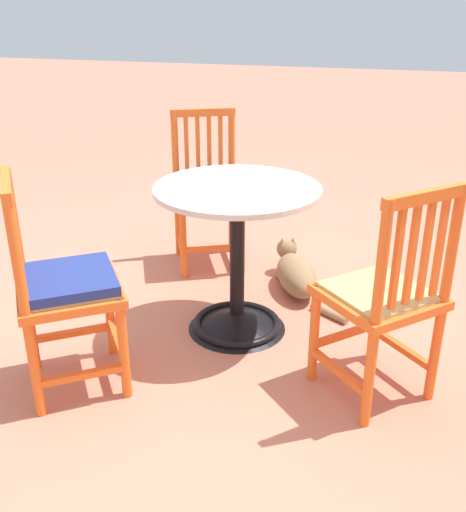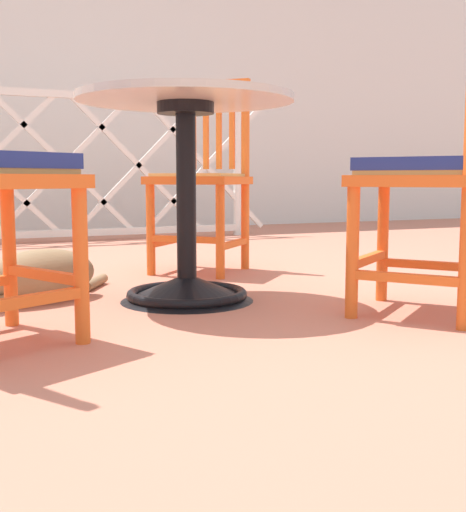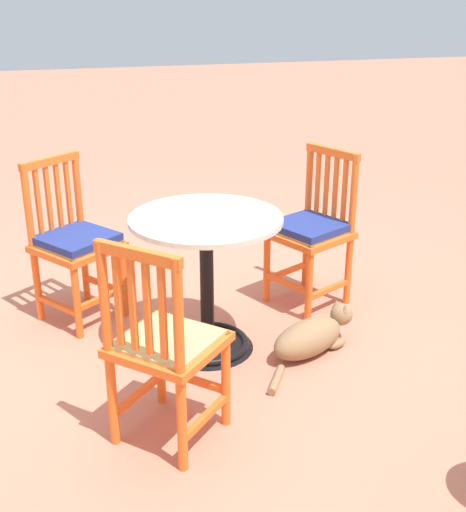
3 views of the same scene
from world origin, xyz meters
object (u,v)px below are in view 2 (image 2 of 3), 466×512
Objects in this scene: cafe_table at (186,222)px; orange_chair_by_planter at (202,180)px; orange_chair_at_corner at (429,176)px; tabby_cat at (31,276)px.

orange_chair_by_planter reaches higher than cafe_table.
orange_chair_at_corner is 1.26m from orange_chair_by_planter.
orange_chair_at_corner is 1.00× the size of orange_chair_by_planter.
cafe_table is 0.78m from orange_chair_by_planter.
tabby_cat is at bearing -149.43° from orange_chair_by_planter.
cafe_table is at bearing -115.58° from orange_chair_by_planter.
orange_chair_by_planter is (0.33, 0.69, 0.15)m from cafe_table.
orange_chair_by_planter is at bearing 64.42° from cafe_table.
orange_chair_by_planter is 1.50× the size of tabby_cat.
cafe_table is 1.25× the size of tabby_cat.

